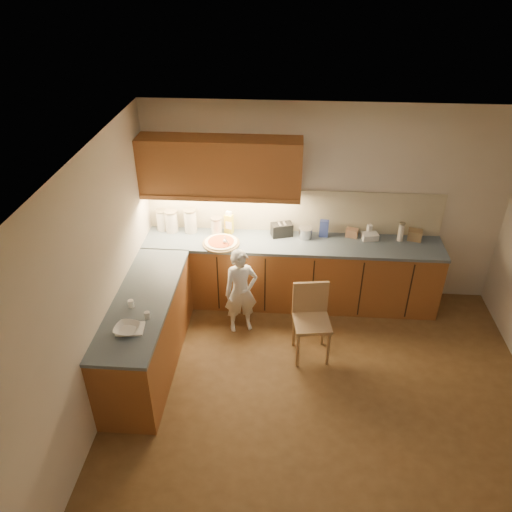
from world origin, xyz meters
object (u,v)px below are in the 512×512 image
at_px(child, 241,292).
at_px(oil_jug, 229,223).
at_px(pizza_on_board, 221,243).
at_px(wooden_chair, 311,315).
at_px(toaster, 282,230).

bearing_deg(child, oil_jug, 87.38).
xyz_separation_m(pizza_on_board, oil_jug, (0.07, 0.29, 0.12)).
distance_m(pizza_on_board, wooden_chair, 1.47).
bearing_deg(pizza_on_board, oil_jug, 77.33).
height_order(pizza_on_board, toaster, pizza_on_board).
xyz_separation_m(pizza_on_board, wooden_chair, (1.13, -0.84, -0.42)).
distance_m(pizza_on_board, toaster, 0.80).
relative_size(pizza_on_board, child, 0.42).
xyz_separation_m(child, oil_jug, (-0.22, 0.78, 0.50)).
relative_size(wooden_chair, toaster, 3.04).
distance_m(wooden_chair, oil_jug, 1.64).
height_order(wooden_chair, toaster, toaster).
xyz_separation_m(wooden_chair, oil_jug, (-1.06, 1.13, 0.54)).
height_order(wooden_chair, oil_jug, oil_jug).
bearing_deg(wooden_chair, pizza_on_board, 135.24).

